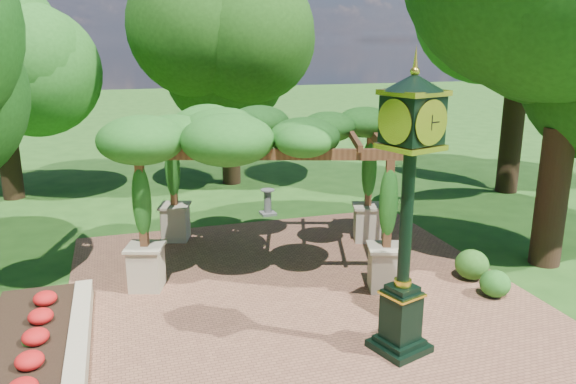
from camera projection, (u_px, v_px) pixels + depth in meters
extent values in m
plane|color=#1E4714|center=(325.00, 331.00, 11.10)|extent=(120.00, 120.00, 0.00)
cube|color=brown|center=(309.00, 308.00, 12.02)|extent=(10.00, 12.00, 0.04)
cube|color=#C6B793|center=(79.00, 345.00, 10.21)|extent=(0.35, 5.00, 0.40)
cube|color=red|center=(25.00, 354.00, 9.96)|extent=(1.50, 5.00, 0.36)
cube|color=black|center=(399.00, 346.00, 10.35)|extent=(1.13, 1.13, 0.13)
cube|color=black|center=(401.00, 316.00, 10.19)|extent=(0.70, 0.70, 1.01)
cube|color=gold|center=(402.00, 294.00, 10.07)|extent=(0.79, 0.79, 0.04)
cylinder|color=black|center=(407.00, 217.00, 9.69)|extent=(0.28, 0.28, 2.57)
cube|color=black|center=(412.00, 120.00, 9.26)|extent=(0.99, 0.99, 0.78)
cylinder|color=beige|center=(431.00, 123.00, 8.94)|extent=(0.65, 0.24, 0.67)
cone|color=black|center=(414.00, 82.00, 9.09)|extent=(1.27, 1.27, 0.28)
sphere|color=gold|center=(415.00, 71.00, 9.05)|extent=(0.16, 0.16, 0.16)
cube|color=#BAAC8A|center=(146.00, 268.00, 12.81)|extent=(0.89, 0.89, 0.98)
cube|color=brown|center=(142.00, 203.00, 12.40)|extent=(0.22, 0.22, 2.02)
cube|color=#BAAC8A|center=(385.00, 269.00, 12.76)|extent=(0.89, 0.89, 0.98)
cube|color=brown|center=(388.00, 203.00, 12.35)|extent=(0.22, 0.22, 2.02)
cube|color=#BAAC8A|center=(176.00, 223.00, 15.97)|extent=(0.89, 0.89, 0.98)
cube|color=brown|center=(173.00, 170.00, 15.56)|extent=(0.22, 0.22, 2.02)
cube|color=#BAAC8A|center=(367.00, 223.00, 15.92)|extent=(0.89, 0.89, 0.98)
cube|color=brown|center=(369.00, 170.00, 15.51)|extent=(0.22, 0.22, 2.02)
cube|color=brown|center=(264.00, 154.00, 12.09)|extent=(6.07, 2.06, 0.24)
cube|color=brown|center=(270.00, 131.00, 15.25)|extent=(6.07, 2.06, 0.24)
ellipsoid|color=#1E5518|center=(268.00, 129.00, 13.59)|extent=(7.22, 5.66, 1.09)
cube|color=gray|center=(268.00, 213.00, 18.48)|extent=(0.51, 0.51, 0.09)
cylinder|color=gray|center=(268.00, 202.00, 18.38)|extent=(0.26, 0.26, 0.78)
cylinder|color=gray|center=(268.00, 190.00, 18.27)|extent=(0.48, 0.48, 0.04)
ellipsoid|color=#24621C|center=(495.00, 284.00, 12.43)|extent=(0.79, 0.79, 0.60)
ellipsoid|color=#285A19|center=(472.00, 265.00, 13.35)|extent=(1.02, 1.02, 0.71)
ellipsoid|color=#24611C|center=(382.00, 205.00, 18.29)|extent=(0.91, 0.91, 0.66)
cylinder|color=black|center=(9.00, 156.00, 20.02)|extent=(0.73, 0.73, 3.15)
cylinder|color=black|center=(231.00, 147.00, 22.23)|extent=(0.72, 0.72, 2.97)
ellipsoid|color=#1B4110|center=(228.00, 47.00, 21.23)|extent=(4.64, 4.64, 4.69)
cylinder|color=black|center=(511.00, 136.00, 20.82)|extent=(0.79, 0.79, 4.21)
cylinder|color=#372216|center=(552.00, 198.00, 14.01)|extent=(0.76, 0.76, 3.52)
ellipsoid|color=#133B0E|center=(576.00, 7.00, 12.82)|extent=(5.67, 5.67, 5.55)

